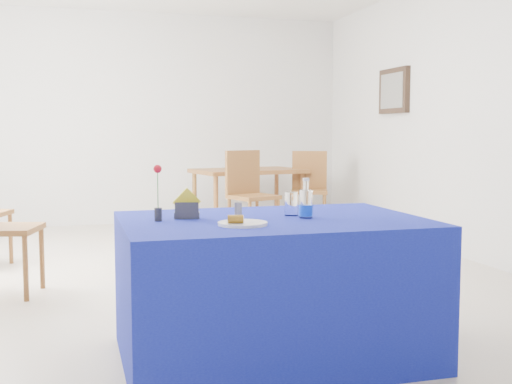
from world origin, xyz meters
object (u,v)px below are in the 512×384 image
at_px(blue_table, 272,288).
at_px(water_bottle, 306,205).
at_px(chair_bg_left, 249,189).
at_px(chair_bg_right, 309,184).
at_px(oak_table, 248,175).
at_px(plate, 243,224).

height_order(blue_table, water_bottle, water_bottle).
height_order(water_bottle, chair_bg_left, chair_bg_left).
bearing_deg(blue_table, chair_bg_right, 66.80).
relative_size(water_bottle, chair_bg_left, 0.21).
distance_m(water_bottle, chair_bg_right, 4.64).
bearing_deg(chair_bg_right, blue_table, -92.34).
bearing_deg(chair_bg_left, chair_bg_right, 12.23).
relative_size(blue_table, oak_table, 1.09).
height_order(oak_table, chair_bg_right, chair_bg_right).
relative_size(oak_table, chair_bg_right, 1.49).
bearing_deg(water_bottle, chair_bg_right, 68.99).
bearing_deg(oak_table, plate, -105.65).
xyz_separation_m(oak_table, chair_bg_right, (0.71, -0.32, -0.11)).
distance_m(water_bottle, chair_bg_left, 3.76).
distance_m(blue_table, oak_table, 4.76).
height_order(chair_bg_left, chair_bg_right, chair_bg_left).
relative_size(chair_bg_left, chair_bg_right, 1.03).
bearing_deg(oak_table, blue_table, -103.76).
height_order(plate, water_bottle, water_bottle).
bearing_deg(oak_table, water_bottle, -101.57).
bearing_deg(chair_bg_right, chair_bg_left, -126.06).
bearing_deg(chair_bg_left, water_bottle, -121.49).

